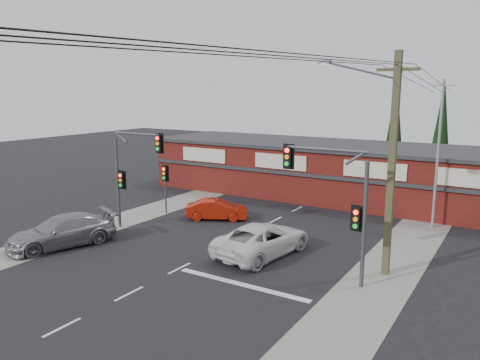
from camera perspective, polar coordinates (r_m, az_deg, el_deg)
The scene contains 18 objects.
ground at distance 23.85m, azimuth -5.15°, elevation -9.60°, with size 120.00×120.00×0.00m, color black.
road_strip at distance 27.78m, azimuth 1.07°, elevation -6.54°, with size 14.00×70.00×0.01m, color black.
verge_left at distance 32.76m, azimuth -11.86°, elevation -4.05°, with size 3.00×70.00×0.02m, color gray.
verge_right at distance 24.80m, azimuth 18.46°, elevation -9.30°, with size 3.00×70.00×0.02m, color gray.
stop_line at distance 20.86m, azimuth 0.22°, elevation -12.60°, with size 6.50×0.35×0.01m, color silver.
white_suv at distance 24.21m, azimuth 2.75°, elevation -7.21°, with size 2.70×5.85×1.63m, color white.
silver_suv at distance 27.18m, azimuth -20.88°, elevation -5.86°, with size 2.33×5.73×1.66m, color gray.
red_sedan at distance 30.64m, azimuth -2.84°, elevation -3.61°, with size 1.39×3.99×1.31m, color #A91B0A.
lane_dashes at distance 26.56m, azimuth -0.59°, elevation -7.35°, with size 0.12×44.60×0.01m.
shop_building at distance 38.20m, azimuth 8.99°, elevation 1.44°, with size 27.30×8.40×4.22m.
conifer_near at distance 43.09m, azimuth 18.35°, elevation 6.57°, with size 1.80×1.80×9.25m.
conifer_far at distance 44.39m, azimuth 23.38°, elevation 6.34°, with size 1.80×1.80×9.25m.
traffic_mast_left at distance 28.44m, azimuth -13.27°, elevation 1.71°, with size 3.77×0.27×5.97m.
traffic_mast_right at distance 20.43m, azimuth 12.03°, elevation -1.75°, with size 3.96×0.27×5.97m.
pedestal_signal at distance 32.10m, azimuth -9.11°, elevation 0.13°, with size 0.55×0.27×3.38m.
utility_pole at distance 21.63m, azimuth 17.72°, elevation 2.57°, with size 4.38×0.59×10.00m.
steel_pole at distance 30.37m, azimuth 23.01°, elevation 3.17°, with size 1.20×0.16×9.00m.
power_lines at distance 16.16m, azimuth 13.98°, elevation 13.08°, with size 2.01×29.00×1.22m.
Camera 1 is at (13.48, -17.82, 8.35)m, focal length 35.00 mm.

